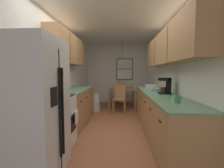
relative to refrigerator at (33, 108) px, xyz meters
The scene contains 25 objects.
ground_plane 2.59m from the refrigerator, 67.28° to the left, with size 12.00×12.00×0.00m, color #995B3D.
wall_left 2.32m from the refrigerator, 100.34° to the left, with size 0.10×9.00×2.55m, color silver.
wall_right 3.23m from the refrigerator, 44.44° to the left, with size 0.10×9.00×2.55m, color silver.
wall_back 5.00m from the refrigerator, 79.13° to the left, with size 4.40×0.10×2.55m, color silver.
ceiling_slab 2.98m from the refrigerator, 67.28° to the left, with size 4.40×9.00×0.08m, color white.
refrigerator is the anchor object (origin of this frame).
stove_range 0.83m from the refrigerator, 94.33° to the left, with size 0.66×0.63×1.10m.
microwave_over_range 1.10m from the refrigerator, 103.17° to the left, with size 0.39×0.64×0.36m.
counter_left 2.01m from the refrigerator, 91.75° to the left, with size 0.64×1.86×0.90m.
upper_cabinets_left 2.18m from the refrigerator, 95.97° to the left, with size 0.33×1.94×0.72m.
counter_right 2.43m from the refrigerator, 35.66° to the left, with size 0.64×3.21×0.90m.
upper_cabinets_right 2.65m from the refrigerator, 32.83° to the left, with size 0.33×2.89×0.65m.
dining_table 3.98m from the refrigerator, 73.09° to the left, with size 0.96×0.83×0.73m.
dining_chair_near 3.38m from the refrigerator, 71.26° to the left, with size 0.44×0.44×0.90m.
dining_chair_far 4.58m from the refrigerator, 75.79° to the left, with size 0.44×0.44×0.90m.
pendant_light 4.12m from the refrigerator, 73.09° to the left, with size 0.27×0.27×0.63m.
back_window 5.02m from the refrigerator, 75.21° to the left, with size 0.72×0.05×0.94m.
trash_bin 3.29m from the refrigerator, 85.75° to the left, with size 0.31×0.31×0.59m, color silver.
storage_canister 1.21m from the refrigerator, 92.85° to the left, with size 0.12×0.12×0.19m.
dish_towel 1.00m from the refrigerator, 71.02° to the left, with size 0.02×0.16×0.24m, color white.
coffee_maker 2.39m from the refrigerator, 31.47° to the left, with size 0.22×0.18×0.32m.
mug_by_coffeemaker 1.97m from the refrigerator, 10.57° to the left, with size 0.11×0.08×0.10m.
fruit_bowl 2.58m from the refrigerator, 40.14° to the left, with size 0.28×0.28×0.09m.
dish_rack 2.98m from the refrigerator, 50.02° to the left, with size 0.28×0.34×0.10m, color silver.
table_serving_bowl 4.00m from the refrigerator, 73.74° to the left, with size 0.17×0.17×0.06m, color silver.
Camera 1 is at (0.19, -3.06, 1.33)m, focal length 24.05 mm.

